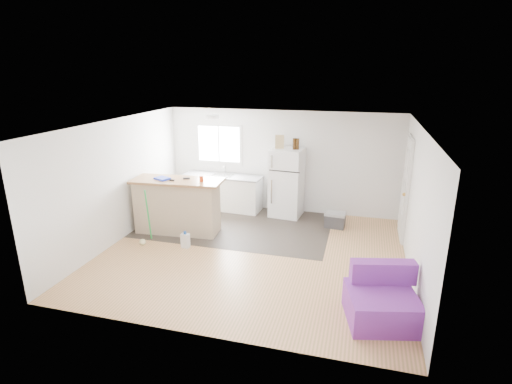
% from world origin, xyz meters
% --- Properties ---
extents(room, '(5.51, 5.01, 2.41)m').
position_xyz_m(room, '(0.00, 0.00, 1.20)').
color(room, '#A37C44').
rests_on(room, ground).
extents(vinyl_zone, '(4.05, 2.50, 0.00)m').
position_xyz_m(vinyl_zone, '(-0.73, 1.25, 0.00)').
color(vinyl_zone, '#2F2A23').
rests_on(vinyl_zone, floor).
extents(window, '(1.18, 0.06, 0.98)m').
position_xyz_m(window, '(-1.55, 2.49, 1.55)').
color(window, white).
rests_on(window, back_wall).
extents(interior_door, '(0.11, 0.92, 2.10)m').
position_xyz_m(interior_door, '(2.72, 1.55, 1.02)').
color(interior_door, white).
rests_on(interior_door, right_wall).
extents(ceiling_fixture, '(0.30, 0.30, 0.07)m').
position_xyz_m(ceiling_fixture, '(-1.20, 1.20, 2.36)').
color(ceiling_fixture, white).
rests_on(ceiling_fixture, ceiling).
extents(kitchen_cabinets, '(1.93, 0.70, 1.12)m').
position_xyz_m(kitchen_cabinets, '(-1.37, 2.20, 0.43)').
color(kitchen_cabinets, white).
rests_on(kitchen_cabinets, floor).
extents(peninsula, '(1.91, 0.85, 1.14)m').
position_xyz_m(peninsula, '(-1.80, 0.59, 0.58)').
color(peninsula, tan).
rests_on(peninsula, floor).
extents(refrigerator, '(0.76, 0.73, 1.59)m').
position_xyz_m(refrigerator, '(0.21, 2.15, 0.79)').
color(refrigerator, white).
rests_on(refrigerator, floor).
extents(cooler, '(0.46, 0.34, 0.33)m').
position_xyz_m(cooler, '(1.38, 1.69, 0.17)').
color(cooler, '#323235').
rests_on(cooler, floor).
extents(purple_seat, '(1.07, 1.04, 0.74)m').
position_xyz_m(purple_seat, '(2.25, -1.51, 0.27)').
color(purple_seat, purple).
rests_on(purple_seat, floor).
extents(cleaner_jug, '(0.16, 0.12, 0.33)m').
position_xyz_m(cleaner_jug, '(-1.32, -0.11, 0.15)').
color(cleaner_jug, silver).
rests_on(cleaner_jug, floor).
extents(mop, '(0.24, 0.32, 1.15)m').
position_xyz_m(mop, '(-2.15, -0.18, 0.23)').
color(mop, green).
rests_on(mop, floor).
extents(red_cup, '(0.10, 0.10, 0.12)m').
position_xyz_m(red_cup, '(-1.24, 0.59, 1.20)').
color(red_cup, '#C0330C').
rests_on(red_cup, peninsula).
extents(blue_tray, '(0.36, 0.32, 0.04)m').
position_xyz_m(blue_tray, '(-2.07, 0.53, 1.16)').
color(blue_tray, '#162CCF').
rests_on(blue_tray, peninsula).
extents(tool_a, '(0.15, 0.10, 0.03)m').
position_xyz_m(tool_a, '(-1.60, 0.68, 1.16)').
color(tool_a, black).
rests_on(tool_a, peninsula).
extents(tool_b, '(0.10, 0.04, 0.03)m').
position_xyz_m(tool_b, '(-1.83, 0.49, 1.15)').
color(tool_b, black).
rests_on(tool_b, peninsula).
extents(cardboard_box, '(0.22, 0.14, 0.30)m').
position_xyz_m(cardboard_box, '(0.03, 2.14, 1.74)').
color(cardboard_box, tan).
rests_on(cardboard_box, refrigerator).
extents(bottle_left, '(0.07, 0.07, 0.25)m').
position_xyz_m(bottle_left, '(0.37, 2.10, 1.71)').
color(bottle_left, '#3C230B').
rests_on(bottle_left, refrigerator).
extents(bottle_right, '(0.09, 0.09, 0.25)m').
position_xyz_m(bottle_right, '(0.44, 2.11, 1.71)').
color(bottle_right, '#3C230B').
rests_on(bottle_right, refrigerator).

